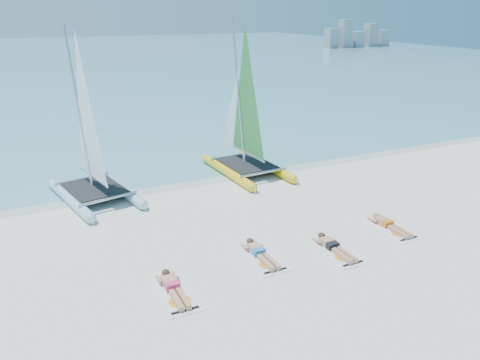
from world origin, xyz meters
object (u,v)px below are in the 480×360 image
Objects in this scene: catamaran_yellow at (242,124)px; towel_d at (392,229)px; towel_a at (176,294)px; sunbather_a at (173,287)px; sunbather_b at (260,252)px; catamaran_blue at (89,148)px; sunbather_d at (388,224)px; towel_c at (337,252)px; sunbather_c at (333,246)px; towel_b at (263,259)px.

towel_d is (1.81, -7.66, -2.09)m from catamaran_yellow.
catamaran_yellow is at bearing 54.93° from towel_a.
catamaran_yellow reaches higher than sunbather_a.
sunbather_a is 2.91m from sunbather_b.
sunbather_d is (8.35, -6.88, -1.83)m from catamaran_blue.
sunbather_b is 4.74m from sunbather_d.
catamaran_yellow reaches higher than towel_c.
catamaran_yellow is 3.86× the size of sunbather_a.
sunbather_c is (2.18, -0.60, 0.00)m from sunbather_b.
sunbather_a is at bearing -129.27° from catamaran_yellow.
towel_a and towel_c have the same top height.
sunbather_b is 0.93× the size of towel_d.
catamaran_blue is 9.72m from towel_c.
towel_d is (7.57, 0.34, -0.11)m from sunbather_a.
sunbather_c is at bearing -63.63° from catamaran_blue.
towel_a is at bearing -174.52° from sunbather_d.
sunbather_b and sunbather_d have the same top height.
catamaran_blue is 3.52× the size of towel_a.
sunbather_b is at bearing -73.70° from catamaran_blue.
catamaran_yellow is 3.60× the size of towel_a.
catamaran_blue is 7.89m from sunbather_b.
towel_a is 7.59m from towel_d.
towel_a is 1.07× the size of sunbather_c.
sunbather_c is at bearing -98.92° from catamaran_yellow.
sunbather_d is at bearing 10.68° from sunbather_c.
sunbather_d is at bearing 90.00° from towel_d.
towel_b is at bearing 169.40° from sunbather_c.
catamaran_blue is at bearing 127.50° from towel_c.
catamaran_yellow reaches higher than sunbather_d.
towel_c is 1.07× the size of sunbather_c.
towel_c is (2.18, -0.79, -0.11)m from sunbather_b.
towel_c is (5.80, -7.56, -1.94)m from catamaran_blue.
catamaran_yellow is 8.44m from towel_c.
catamaran_yellow reaches higher than towel_d.
sunbather_a is 0.93× the size of towel_c.
catamaran_blue is 3.78× the size of sunbather_c.
sunbather_a is at bearing -177.41° from towel_d.
sunbather_d is (1.81, -7.47, -1.98)m from catamaran_yellow.
towel_b is at bearing 178.58° from towel_d.
catamaran_yellow is 3.60× the size of towel_c.
catamaran_blue is 10.98m from sunbather_d.
towel_b is (-2.92, -7.55, -2.09)m from catamaran_yellow.
towel_b is 4.74m from towel_d.
catamaran_yellow is at bearing 84.65° from sunbather_c.
catamaran_blue is 7.89m from towel_a.
catamaran_blue is 3.78× the size of sunbather_b.
catamaran_blue is 8.08m from towel_b.
catamaran_yellow reaches higher than towel_b.
towel_b and towel_d have the same top height.
towel_c is at bearing -90.00° from sunbather_c.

